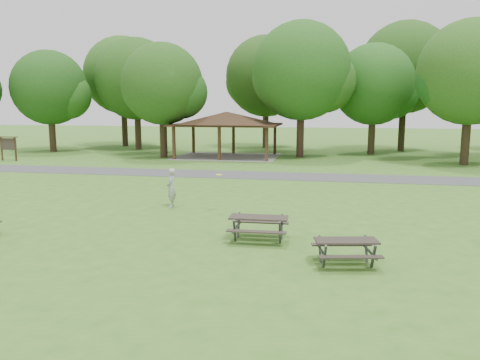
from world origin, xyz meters
name	(u,v)px	position (x,y,z in m)	size (l,w,h in m)	color
ground	(186,238)	(0.00, 0.00, 0.00)	(160.00, 160.00, 0.00)	#396A1E
asphalt_path	(255,175)	(0.00, 14.00, 0.01)	(120.00, 3.20, 0.02)	#414143
pavilion	(227,120)	(-4.00, 24.00, 3.06)	(8.60, 7.01, 3.76)	#3C2216
notice_board	(8,144)	(-20.00, 18.00, 1.31)	(1.60, 0.30, 1.88)	#382314
tree_row_b	(51,90)	(-20.92, 25.53, 5.67)	(7.14, 6.80, 9.28)	#322016
tree_row_c	(137,81)	(-13.90, 29.03, 6.54)	(8.19, 7.80, 10.67)	black
tree_row_d	(163,86)	(-8.92, 22.53, 5.77)	(6.93, 6.60, 9.27)	black
tree_row_e	(303,74)	(2.10, 25.03, 6.78)	(8.40, 8.00, 11.02)	black
tree_row_f	(375,87)	(8.09, 28.53, 5.84)	(7.35, 7.00, 9.55)	#2E2114
tree_row_g	(472,76)	(14.09, 22.03, 6.33)	(7.77, 7.40, 10.25)	black
tree_deep_a	(124,78)	(-16.90, 32.53, 7.13)	(8.40, 8.00, 11.38)	black
tree_deep_b	(267,79)	(-1.90, 33.03, 6.89)	(8.40, 8.00, 11.13)	#2F2115
tree_deep_c	(406,70)	(11.10, 32.03, 7.44)	(8.82, 8.40, 11.90)	black
picnic_table_middle	(259,222)	(2.34, 0.17, 0.58)	(1.87, 1.53, 0.79)	#2B251F
picnic_table_far	(346,246)	(4.99, -1.68, 0.53)	(1.89, 1.63, 0.72)	black
frisbee_in_flight	(219,175)	(0.21, 3.72, 1.53)	(0.28, 0.28, 0.02)	#FCFA27
frisbee_thrower	(171,188)	(-2.03, 4.40, 0.82)	(0.60, 0.39, 1.63)	#A3A3A5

